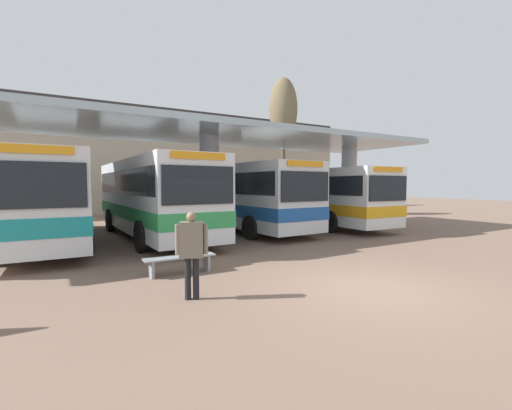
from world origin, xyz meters
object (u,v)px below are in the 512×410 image
object	(u,v)px
transit_bus_left_bay	(46,196)
transit_bus_far_right_bay	(305,194)
transit_bus_right_bay	(240,194)
parked_car_street	(150,203)
waiting_bench_near_pillar	(180,261)
transit_bus_center_bay	(152,195)
pedestrian_waiting	(192,246)
poplar_tree_behind_left	(283,111)

from	to	relation	value
transit_bus_left_bay	transit_bus_far_right_bay	distance (m)	13.11
transit_bus_right_bay	transit_bus_far_right_bay	size ratio (longest dim) A/B	0.85
parked_car_street	waiting_bench_near_pillar	bearing A→B (deg)	-98.71
transit_bus_center_bay	transit_bus_right_bay	size ratio (longest dim) A/B	1.05
waiting_bench_near_pillar	transit_bus_right_bay	bearing A→B (deg)	52.46
transit_bus_right_bay	transit_bus_left_bay	bearing A→B (deg)	-3.75
transit_bus_left_bay	parked_car_street	distance (m)	11.29
pedestrian_waiting	transit_bus_left_bay	bearing A→B (deg)	131.48
transit_bus_far_right_bay	waiting_bench_near_pillar	bearing A→B (deg)	38.75
transit_bus_left_bay	waiting_bench_near_pillar	distance (m)	8.01
transit_bus_center_bay	transit_bus_left_bay	bearing A→B (deg)	-7.81
pedestrian_waiting	poplar_tree_behind_left	bearing A→B (deg)	75.43
transit_bus_left_bay	pedestrian_waiting	distance (m)	9.69
poplar_tree_behind_left	transit_bus_right_bay	bearing A→B (deg)	-139.43
transit_bus_right_bay	transit_bus_far_right_bay	xyz separation A→B (m)	(4.61, 0.41, -0.07)
poplar_tree_behind_left	transit_bus_far_right_bay	bearing A→B (deg)	-111.70
transit_bus_center_bay	pedestrian_waiting	distance (m)	9.01
transit_bus_left_bay	waiting_bench_near_pillar	world-z (taller)	transit_bus_left_bay
transit_bus_center_bay	waiting_bench_near_pillar	world-z (taller)	transit_bus_center_bay
waiting_bench_near_pillar	poplar_tree_behind_left	world-z (taller)	poplar_tree_behind_left
transit_bus_far_right_bay	transit_bus_right_bay	bearing A→B (deg)	7.14
waiting_bench_near_pillar	parked_car_street	bearing A→B (deg)	79.29
transit_bus_left_bay	pedestrian_waiting	size ratio (longest dim) A/B	6.29
transit_bus_left_bay	parked_car_street	bearing A→B (deg)	-122.29
waiting_bench_near_pillar	pedestrian_waiting	size ratio (longest dim) A/B	1.04
pedestrian_waiting	parked_car_street	bearing A→B (deg)	104.85
pedestrian_waiting	poplar_tree_behind_left	size ratio (longest dim) A/B	0.17
transit_bus_left_bay	pedestrian_waiting	bearing A→B (deg)	106.97
transit_bus_far_right_bay	parked_car_street	distance (m)	11.48
transit_bus_left_bay	transit_bus_center_bay	world-z (taller)	transit_bus_left_bay
transit_bus_center_bay	parked_car_street	size ratio (longest dim) A/B	2.58
transit_bus_far_right_bay	waiting_bench_near_pillar	distance (m)	12.62
transit_bus_right_bay	poplar_tree_behind_left	bearing A→B (deg)	-142.10
pedestrian_waiting	parked_car_street	xyz separation A→B (m)	(3.56, 18.68, -0.11)
transit_bus_right_bay	waiting_bench_near_pillar	distance (m)	9.05
transit_bus_left_bay	transit_bus_far_right_bay	size ratio (longest dim) A/B	0.91
transit_bus_far_right_bay	pedestrian_waiting	distance (m)	14.18
transit_bus_right_bay	waiting_bench_near_pillar	xyz separation A→B (m)	(-5.44, -7.08, -1.47)
transit_bus_left_bay	transit_bus_center_bay	size ratio (longest dim) A/B	1.02
transit_bus_center_bay	transit_bus_right_bay	bearing A→B (deg)	-178.50
waiting_bench_near_pillar	pedestrian_waiting	xyz separation A→B (m)	(-0.41, -2.05, 0.73)
transit_bus_left_bay	poplar_tree_behind_left	world-z (taller)	poplar_tree_behind_left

